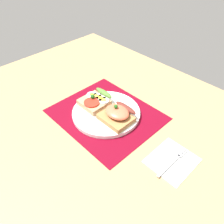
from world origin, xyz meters
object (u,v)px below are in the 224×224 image
sandwich_egg_tomato (96,101)px  sandwich_salmon (117,114)px  fork (173,161)px  plate (106,113)px  napkin (171,161)px

sandwich_egg_tomato → sandwich_salmon: bearing=-0.3°
fork → sandwich_egg_tomato: bearing=179.7°
plate → fork: 28.87cm
sandwich_egg_tomato → sandwich_salmon: (11.16, -0.06, 0.47)cm
sandwich_egg_tomato → napkin: size_ratio=0.79×
plate → sandwich_salmon: (5.56, -0.06, 2.74)cm
sandwich_egg_tomato → napkin: (33.95, -0.43, -2.96)cm
fork → plate: bearing=179.6°
sandwich_salmon → fork: sandwich_salmon is taller
plate → sandwich_egg_tomato: size_ratio=2.32×
sandwich_egg_tomato → fork: (34.46, -0.20, -2.50)cm
plate → napkin: bearing=-0.9°
sandwich_egg_tomato → sandwich_salmon: sandwich_salmon is taller
sandwich_salmon → napkin: sandwich_salmon is taller
plate → napkin: 28.36cm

